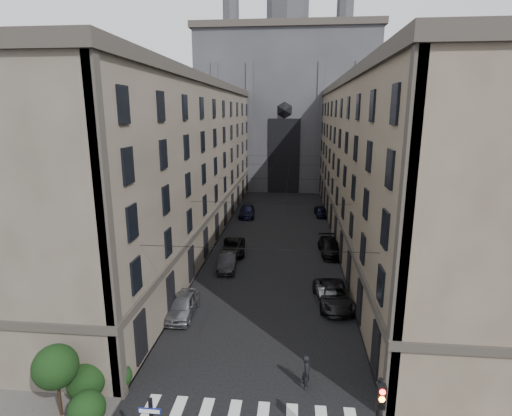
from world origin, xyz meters
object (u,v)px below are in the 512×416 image
(pedestrian, at_px, (307,372))
(car_left_near, at_px, (183,305))
(car_right_midnear, at_px, (334,295))
(car_right_midfar, at_px, (330,247))
(car_left_midnear, at_px, (228,261))
(car_left_midfar, at_px, (234,247))
(car_left_far, at_px, (247,211))
(car_right_far, at_px, (321,211))
(gothic_tower, at_px, (286,99))
(car_right_near, at_px, (327,297))

(pedestrian, bearing_deg, car_left_near, 56.45)
(car_right_midnear, distance_m, pedestrian, 10.58)
(car_right_midfar, bearing_deg, car_left_midnear, -157.90)
(car_left_midnear, xyz_separation_m, car_right_midfar, (10.51, 5.25, 0.03))
(car_left_near, xyz_separation_m, car_left_midnear, (1.89, 9.57, -0.03))
(car_left_midnear, relative_size, car_left_midfar, 0.89)
(car_left_far, xyz_separation_m, car_right_midfar, (11.04, -15.18, 0.02))
(car_left_near, relative_size, car_right_midnear, 0.83)
(car_left_midfar, relative_size, car_right_midfar, 0.94)
(car_left_midnear, height_order, car_right_far, car_left_midnear)
(gothic_tower, bearing_deg, car_left_far, -99.30)
(car_right_far, bearing_deg, car_right_midnear, -96.53)
(car_left_midfar, distance_m, car_right_near, 14.62)
(car_left_midnear, height_order, car_left_far, car_left_far)
(car_right_near, distance_m, pedestrian, 10.44)
(car_right_near, distance_m, car_right_midnear, 0.57)
(car_right_near, height_order, car_right_midfar, car_right_midfar)
(gothic_tower, relative_size, car_right_far, 13.29)
(gothic_tower, height_order, car_right_midnear, gothic_tower)
(car_left_midfar, relative_size, pedestrian, 2.65)
(car_right_far, bearing_deg, gothic_tower, 97.35)
(car_left_midfar, bearing_deg, car_right_far, 52.38)
(car_right_near, bearing_deg, car_left_near, -171.97)
(car_right_midfar, distance_m, car_right_far, 16.52)
(car_left_near, distance_m, car_left_far, 30.03)
(car_left_near, distance_m, car_right_midfar, 19.33)
(car_left_far, bearing_deg, gothic_tower, 76.34)
(car_left_midfar, distance_m, car_right_midfar, 10.64)
(car_left_midfar, xyz_separation_m, car_right_midfar, (10.61, 0.71, 0.08))
(car_left_near, xyz_separation_m, car_right_near, (11.11, 2.85, -0.16))
(car_left_midnear, relative_size, car_right_near, 1.19)
(car_right_near, bearing_deg, pedestrian, -106.79)
(car_left_midnear, bearing_deg, pedestrian, -70.72)
(car_right_far, relative_size, pedestrian, 2.18)
(car_left_near, xyz_separation_m, car_right_midnear, (11.66, 2.88, -0.01))
(car_right_midnear, bearing_deg, car_right_midfar, 80.02)
(gothic_tower, height_order, car_left_far, gothic_tower)
(car_left_midfar, relative_size, car_right_midnear, 0.91)
(car_left_far, bearing_deg, pedestrian, -82.49)
(gothic_tower, relative_size, car_left_far, 10.52)
(car_right_midnear, relative_size, car_right_midfar, 1.03)
(car_left_midfar, relative_size, car_left_far, 0.96)
(car_left_midfar, height_order, car_left_far, car_left_far)
(car_right_midfar, bearing_deg, car_left_midfar, 179.37)
(car_left_near, xyz_separation_m, car_right_midfar, (12.40, 14.82, 0.00))
(car_right_near, relative_size, car_right_midfar, 0.71)
(gothic_tower, bearing_deg, car_right_midfar, -82.11)
(car_right_near, bearing_deg, car_right_midnear, -2.85)
(car_left_midnear, relative_size, car_right_far, 1.09)
(car_left_midnear, distance_m, car_left_far, 20.44)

